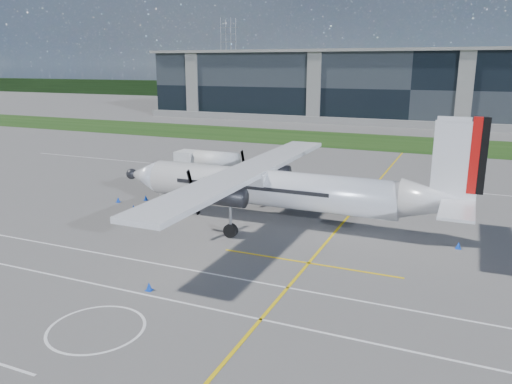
% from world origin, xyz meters
% --- Properties ---
extents(ground, '(400.00, 400.00, 0.00)m').
position_xyz_m(ground, '(0.00, 40.00, 0.00)').
color(ground, '#575452').
rests_on(ground, ground).
extents(grass_strip, '(400.00, 18.00, 0.04)m').
position_xyz_m(grass_strip, '(0.00, 48.00, 0.02)').
color(grass_strip, '#16370F').
rests_on(grass_strip, ground).
extents(terminal_building, '(120.00, 20.00, 15.00)m').
position_xyz_m(terminal_building, '(0.00, 80.00, 7.50)').
color(terminal_building, black).
rests_on(terminal_building, ground).
extents(tree_line, '(400.00, 6.00, 6.00)m').
position_xyz_m(tree_line, '(0.00, 140.00, 3.00)').
color(tree_line, black).
rests_on(tree_line, ground).
extents(pylon_west, '(9.00, 4.60, 30.00)m').
position_xyz_m(pylon_west, '(-80.00, 150.00, 15.00)').
color(pylon_west, gray).
rests_on(pylon_west, ground).
extents(yellow_taxiway_centerline, '(0.20, 70.00, 0.01)m').
position_xyz_m(yellow_taxiway_centerline, '(3.00, 10.00, 0.01)').
color(yellow_taxiway_centerline, yellow).
rests_on(yellow_taxiway_centerline, ground).
extents(white_lane_line, '(90.00, 0.15, 0.01)m').
position_xyz_m(white_lane_line, '(0.00, -14.00, 0.01)').
color(white_lane_line, white).
rests_on(white_lane_line, ground).
extents(turboprop_aircraft, '(29.33, 30.42, 9.13)m').
position_xyz_m(turboprop_aircraft, '(-1.66, 1.14, 4.56)').
color(turboprop_aircraft, silver).
rests_on(turboprop_aircraft, ground).
extents(fuel_tanker_truck, '(7.95, 2.58, 2.98)m').
position_xyz_m(fuel_tanker_truck, '(-15.92, 13.99, 1.49)').
color(fuel_tanker_truck, silver).
rests_on(fuel_tanker_truck, ground).
extents(baggage_tug, '(3.20, 1.92, 1.92)m').
position_xyz_m(baggage_tug, '(-12.65, 3.37, 0.96)').
color(baggage_tug, silver).
rests_on(baggage_tug, ground).
extents(ground_crew_person, '(0.92, 0.98, 1.97)m').
position_xyz_m(ground_crew_person, '(-11.31, 4.58, 0.98)').
color(ground_crew_person, '#F25907').
rests_on(ground_crew_person, ground).
extents(safety_cone_portwing, '(0.36, 0.36, 0.50)m').
position_xyz_m(safety_cone_portwing, '(-4.13, -13.44, 0.25)').
color(safety_cone_portwing, '#0B3CBE').
rests_on(safety_cone_portwing, ground).
extents(safety_cone_nose_port, '(0.36, 0.36, 0.50)m').
position_xyz_m(safety_cone_nose_port, '(-14.80, -0.57, 0.25)').
color(safety_cone_nose_port, '#0B3CBE').
rests_on(safety_cone_nose_port, ground).
extents(safety_cone_tail, '(0.36, 0.36, 0.50)m').
position_xyz_m(safety_cone_tail, '(11.79, 0.63, 0.25)').
color(safety_cone_tail, '#0B3CBE').
rests_on(safety_cone_tail, ground).
extents(safety_cone_nose_stbd, '(0.36, 0.36, 0.50)m').
position_xyz_m(safety_cone_nose_stbd, '(-15.78, 2.61, 0.25)').
color(safety_cone_nose_stbd, '#0B3CBE').
rests_on(safety_cone_nose_stbd, ground).
extents(safety_cone_fwd, '(0.36, 0.36, 0.50)m').
position_xyz_m(safety_cone_fwd, '(-17.75, 1.04, 0.25)').
color(safety_cone_fwd, '#0B3CBE').
rests_on(safety_cone_fwd, ground).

